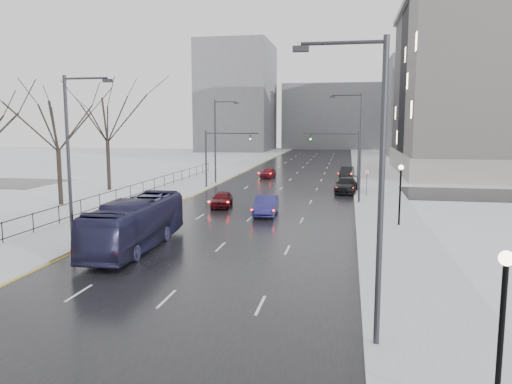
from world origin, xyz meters
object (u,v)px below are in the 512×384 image
Objects in this scene: streetlight_r_near at (374,178)px; streetlight_l_near at (72,154)px; mast_signal_left at (215,152)px; sedan_right_near at (266,205)px; tree_park_d at (61,206)px; lamppost_r_near at (503,313)px; sedan_center_far at (268,173)px; streetlight_r_mid at (358,142)px; tree_park_e at (110,191)px; sedan_center_near at (222,199)px; sedan_right_far at (346,185)px; mast_signal_right at (348,153)px; no_uturn_sign at (367,174)px; sedan_right_distant at (347,172)px; lamppost_r_mid at (400,186)px; bus at (136,224)px; streetlight_l_far at (217,137)px.

streetlight_l_near is (-16.33, 10.00, 0.00)m from streetlight_r_near.
mast_signal_left is 1.39× the size of sedan_right_near.
tree_park_d is at bearing -126.80° from mast_signal_left.
sedan_center_far is at bearing 104.80° from lamppost_r_near.
tree_park_e is at bearing 171.37° from streetlight_r_mid.
sedan_right_far reaches higher than sedan_center_near.
mast_signal_right is 16.16m from sedan_center_far.
tree_park_e is 43.39m from streetlight_r_near.
tree_park_e is 1.35× the size of streetlight_r_near.
streetlight_l_near is at bearing -125.89° from no_uturn_sign.
streetlight_r_mid reaches higher than sedan_center_near.
streetlight_r_near is 2.34× the size of lamppost_r_near.
streetlight_r_mid is 34.22m from lamppost_r_near.
sedan_center_far is (-12.41, 15.77, -1.59)m from no_uturn_sign.
streetlight_r_near reaches higher than no_uturn_sign.
lamppost_r_mid is at bearing -76.42° from sedan_right_distant.
mast_signal_left reaches higher than sedan_center_far.
sedan_right_far is (-2.00, 3.06, -1.47)m from no_uturn_sign.
mast_signal_left is at bearing 112.18° from streetlight_r_near.
tree_park_e is at bearing 180.00° from no_uturn_sign.
streetlight_r_mid is at bearing -104.48° from no_uturn_sign.
streetlight_r_near reaches higher than lamppost_r_mid.
bus is at bearing -149.91° from lamppost_r_mid.
streetlight_l_far is 10.44m from sedan_center_far.
streetlight_r_mid is 1.54× the size of mast_signal_right.
bus is 2.61× the size of sedan_center_near.
tree_park_d is 3.20× the size of sedan_center_far.
sedan_right_distant is at bearing 69.72° from streetlight_l_near.
sedan_center_near is at bearing 114.26° from streetlight_r_near.
lamppost_r_mid is 0.41× the size of bus.
sedan_center_near is at bearing 115.88° from lamppost_r_near.
sedan_center_far is at bearing 86.16° from bus.
lamppost_r_near is 0.66× the size of mast_signal_right.
tree_park_e reaches higher than mast_signal_left.
mast_signal_right is 1.66× the size of sedan_center_far.
streetlight_l_far is 2.56× the size of sedan_center_far.
streetlight_r_mid is 2.14× the size of sedan_right_near.
streetlight_r_near reaches higher than tree_park_d.
tree_park_e is at bearing -171.10° from mast_signal_right.
streetlight_l_near is 2.34× the size of lamppost_r_near.
tree_park_e is 1.35× the size of streetlight_r_mid.
lamppost_r_mid is 17.60m from sedan_right_far.
sedan_right_distant is (6.23, 28.85, -0.03)m from sedan_right_near.
mast_signal_left is 13.24m from sedan_center_near.
tree_park_d is 1.92× the size of mast_signal_left.
lamppost_r_near is at bearing -90.00° from lamppost_r_mid.
tree_park_e is 16.88m from sedan_center_near.
mast_signal_right reaches higher than bus.
sedan_right_far is (25.00, 13.06, 0.83)m from tree_park_d.
sedan_right_far is (14.53, -0.94, -3.27)m from mast_signal_left.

